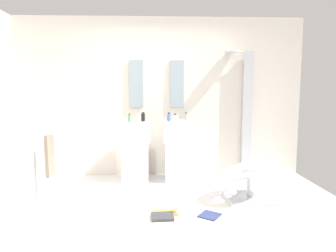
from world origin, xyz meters
TOP-DOWN VIEW (x-y plane):
  - ground_plane at (0.00, 0.00)m, footprint 4.80×3.60m
  - rear_partition at (0.00, 1.65)m, footprint 4.80×0.10m
  - pedestal_sink_left at (-0.33, 1.26)m, footprint 0.46×0.46m
  - pedestal_sink_right at (0.33, 1.26)m, footprint 0.46×0.46m
  - vanity_mirror_left at (-0.33, 1.58)m, footprint 0.22×0.03m
  - vanity_mirror_right at (0.33, 1.58)m, footprint 0.22×0.03m
  - shower_column at (1.48, 1.53)m, footprint 0.49×0.24m
  - lounge_chair at (1.17, 0.34)m, footprint 1.05×1.05m
  - towel_rack at (-1.29, 0.17)m, footprint 0.37×0.22m
  - area_rug at (0.34, -0.02)m, footprint 1.12×0.78m
  - magazine_navy at (0.60, -0.14)m, footprint 0.30×0.30m
  - magazine_charcoal at (0.06, -0.17)m, footprint 0.26×0.23m
  - magazine_ochre at (0.10, -0.06)m, footprint 0.30×0.15m
  - coffee_mug at (0.25, -0.08)m, footprint 0.09×0.09m
  - soap_bottle_green at (-0.41, 1.12)m, footprint 0.04×0.04m
  - soap_bottle_blue at (0.19, 1.22)m, footprint 0.06×0.06m
  - soap_bottle_amber at (-0.21, 1.30)m, footprint 0.06×0.06m
  - soap_bottle_grey at (0.46, 1.35)m, footprint 0.05×0.05m
  - soap_bottle_black at (-0.21, 1.22)m, footprint 0.06×0.06m
  - soap_bottle_clear at (0.28, 1.15)m, footprint 0.05×0.05m

SIDE VIEW (x-z plane):
  - ground_plane at x=0.00m, z-range -0.04..0.00m
  - area_rug at x=0.34m, z-range 0.00..0.01m
  - magazine_navy at x=0.60m, z-range 0.01..0.03m
  - magazine_ochre at x=0.10m, z-range 0.01..0.04m
  - magazine_charcoal at x=0.06m, z-range 0.01..0.04m
  - coffee_mug at x=0.25m, z-range 0.01..0.11m
  - lounge_chair at x=1.17m, z-range 0.03..0.67m
  - pedestal_sink_left at x=-0.33m, z-range -0.02..1.03m
  - pedestal_sink_right at x=0.33m, z-range -0.02..1.03m
  - towel_rack at x=-1.29m, z-range 0.15..1.10m
  - soap_bottle_clear at x=0.28m, z-range 0.94..1.06m
  - soap_bottle_green at x=-0.41m, z-range 0.94..1.07m
  - soap_bottle_grey at x=0.46m, z-range 0.94..1.07m
  - soap_bottle_amber at x=-0.21m, z-range 0.94..1.08m
  - soap_bottle_blue at x=0.19m, z-range 0.94..1.08m
  - soap_bottle_black at x=-0.21m, z-range 0.94..1.08m
  - shower_column at x=1.48m, z-range 0.05..2.10m
  - rear_partition at x=0.00m, z-range 0.00..2.60m
  - vanity_mirror_left at x=-0.33m, z-range 1.15..1.91m
  - vanity_mirror_right at x=0.33m, z-range 1.15..1.91m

